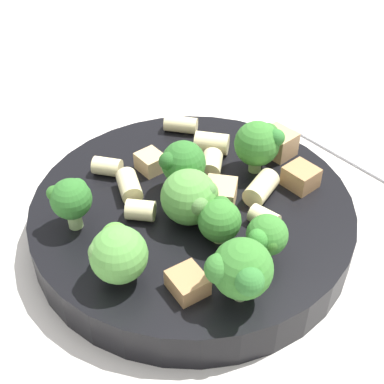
% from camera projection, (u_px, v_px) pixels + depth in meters
% --- Properties ---
extents(ground_plane, '(2.00, 2.00, 0.00)m').
position_uv_depth(ground_plane, '(192.00, 232.00, 0.42)').
color(ground_plane, beige).
extents(pasta_bowl, '(0.24, 0.24, 0.03)m').
position_uv_depth(pasta_bowl, '(192.00, 215.00, 0.41)').
color(pasta_bowl, black).
rests_on(pasta_bowl, ground_plane).
extents(broccoli_floret_0, '(0.03, 0.03, 0.03)m').
position_uv_depth(broccoli_floret_0, '(220.00, 219.00, 0.36)').
color(broccoli_floret_0, '#93B766').
rests_on(broccoli_floret_0, pasta_bowl).
extents(broccoli_floret_1, '(0.03, 0.03, 0.03)m').
position_uv_depth(broccoli_floret_1, '(266.00, 236.00, 0.34)').
color(broccoli_floret_1, '#84AD60').
rests_on(broccoli_floret_1, pasta_bowl).
extents(broccoli_floret_2, '(0.03, 0.03, 0.04)m').
position_uv_depth(broccoli_floret_2, '(71.00, 199.00, 0.36)').
color(broccoli_floret_2, '#9EC175').
rests_on(broccoli_floret_2, pasta_bowl).
extents(broccoli_floret_3, '(0.03, 0.03, 0.04)m').
position_uv_depth(broccoli_floret_3, '(179.00, 164.00, 0.39)').
color(broccoli_floret_3, '#84AD60').
rests_on(broccoli_floret_3, pasta_bowl).
extents(broccoli_floret_4, '(0.04, 0.04, 0.04)m').
position_uv_depth(broccoli_floret_4, '(117.00, 252.00, 0.33)').
color(broccoli_floret_4, '#93B766').
rests_on(broccoli_floret_4, pasta_bowl).
extents(broccoli_floret_5, '(0.04, 0.04, 0.04)m').
position_uv_depth(broccoli_floret_5, '(240.00, 270.00, 0.31)').
color(broccoli_floret_5, '#9EC175').
rests_on(broccoli_floret_5, pasta_bowl).
extents(broccoli_floret_6, '(0.04, 0.04, 0.04)m').
position_uv_depth(broccoli_floret_6, '(192.00, 197.00, 0.37)').
color(broccoli_floret_6, '#93B766').
rests_on(broccoli_floret_6, pasta_bowl).
extents(broccoli_floret_7, '(0.04, 0.04, 0.04)m').
position_uv_depth(broccoli_floret_7, '(259.00, 143.00, 0.41)').
color(broccoli_floret_7, '#84AD60').
rests_on(broccoli_floret_7, pasta_bowl).
extents(rigatoni_0, '(0.02, 0.02, 0.01)m').
position_uv_depth(rigatoni_0, '(264.00, 218.00, 0.37)').
color(rigatoni_0, beige).
rests_on(rigatoni_0, pasta_bowl).
extents(rigatoni_1, '(0.03, 0.03, 0.02)m').
position_uv_depth(rigatoni_1, '(261.00, 188.00, 0.40)').
color(rigatoni_1, beige).
rests_on(rigatoni_1, pasta_bowl).
extents(rigatoni_2, '(0.03, 0.02, 0.02)m').
position_uv_depth(rigatoni_2, '(129.00, 186.00, 0.40)').
color(rigatoni_2, beige).
rests_on(rigatoni_2, pasta_bowl).
extents(rigatoni_3, '(0.03, 0.03, 0.01)m').
position_uv_depth(rigatoni_3, '(181.00, 125.00, 0.47)').
color(rigatoni_3, beige).
rests_on(rigatoni_3, pasta_bowl).
extents(rigatoni_4, '(0.03, 0.03, 0.02)m').
position_uv_depth(rigatoni_4, '(212.00, 143.00, 0.44)').
color(rigatoni_4, beige).
rests_on(rigatoni_4, pasta_bowl).
extents(rigatoni_5, '(0.03, 0.03, 0.02)m').
position_uv_depth(rigatoni_5, '(211.00, 164.00, 0.42)').
color(rigatoni_5, beige).
rests_on(rigatoni_5, pasta_bowl).
extents(rigatoni_6, '(0.02, 0.03, 0.01)m').
position_uv_depth(rigatoni_6, '(141.00, 211.00, 0.38)').
color(rigatoni_6, beige).
rests_on(rigatoni_6, pasta_bowl).
extents(rigatoni_7, '(0.02, 0.03, 0.01)m').
position_uv_depth(rigatoni_7, '(107.00, 167.00, 0.42)').
color(rigatoni_7, beige).
rests_on(rigatoni_7, pasta_bowl).
extents(chicken_chunk_0, '(0.03, 0.03, 0.02)m').
position_uv_depth(chicken_chunk_0, '(220.00, 194.00, 0.39)').
color(chicken_chunk_0, tan).
rests_on(chicken_chunk_0, pasta_bowl).
extents(chicken_chunk_1, '(0.03, 0.03, 0.02)m').
position_uv_depth(chicken_chunk_1, '(301.00, 177.00, 0.41)').
color(chicken_chunk_1, '#A87A4C').
rests_on(chicken_chunk_1, pasta_bowl).
extents(chicken_chunk_2, '(0.03, 0.02, 0.01)m').
position_uv_depth(chicken_chunk_2, '(188.00, 283.00, 0.33)').
color(chicken_chunk_2, '#A87A4C').
rests_on(chicken_chunk_2, pasta_bowl).
extents(chicken_chunk_3, '(0.02, 0.02, 0.01)m').
position_uv_depth(chicken_chunk_3, '(150.00, 162.00, 0.42)').
color(chicken_chunk_3, tan).
rests_on(chicken_chunk_3, pasta_bowl).
extents(chicken_chunk_4, '(0.03, 0.03, 0.02)m').
position_uv_depth(chicken_chunk_4, '(278.00, 143.00, 0.44)').
color(chicken_chunk_4, tan).
rests_on(chicken_chunk_4, pasta_bowl).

